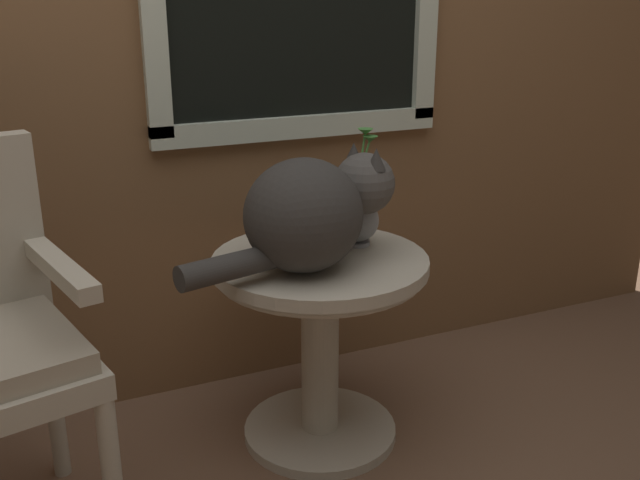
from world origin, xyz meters
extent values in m
cube|color=beige|center=(0.39, 0.68, 0.86)|extent=(0.96, 0.03, 0.07)
cylinder|color=#B2A893|center=(0.27, 0.27, 0.01)|extent=(0.45, 0.45, 0.03)
cylinder|color=#B2A893|center=(0.27, 0.27, 0.28)|extent=(0.11, 0.11, 0.51)
cylinder|color=#B2A893|center=(0.27, 0.27, 0.55)|extent=(0.60, 0.60, 0.03)
torus|color=#B2A893|center=(0.27, 0.27, 0.53)|extent=(0.58, 0.58, 0.02)
cylinder|color=#B2A893|center=(-0.45, 0.39, 0.22)|extent=(0.04, 0.04, 0.44)
cube|color=#B2A893|center=(-0.41, 0.18, 0.68)|extent=(0.14, 0.42, 0.04)
ellipsoid|color=#33302D|center=(0.20, 0.20, 0.72)|extent=(0.38, 0.36, 0.30)
sphere|color=#494643|center=(0.40, 0.25, 0.77)|extent=(0.17, 0.17, 0.17)
cone|color=#33302D|center=(0.41, 0.20, 0.85)|extent=(0.05, 0.05, 0.06)
cone|color=#33302D|center=(0.39, 0.29, 0.85)|extent=(0.05, 0.05, 0.06)
cylinder|color=#33302D|center=(-0.02, 0.15, 0.63)|extent=(0.29, 0.13, 0.07)
cylinder|color=gray|center=(0.41, 0.32, 0.58)|extent=(0.07, 0.07, 0.01)
ellipsoid|color=gray|center=(0.41, 0.32, 0.65)|extent=(0.12, 0.12, 0.12)
cylinder|color=gray|center=(0.41, 0.32, 0.73)|extent=(0.07, 0.07, 0.07)
torus|color=gray|center=(0.41, 0.32, 0.76)|extent=(0.09, 0.09, 0.02)
cylinder|color=#47893D|center=(0.43, 0.32, 0.82)|extent=(0.05, 0.02, 0.12)
cone|color=#47893D|center=(0.46, 0.33, 0.88)|extent=(0.04, 0.04, 0.02)
cylinder|color=#47893D|center=(0.43, 0.33, 0.83)|extent=(0.04, 0.03, 0.14)
cone|color=#47893D|center=(0.45, 0.34, 0.89)|extent=(0.04, 0.04, 0.02)
camera|label=1|loc=(-0.49, -1.46, 1.27)|focal=40.74mm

